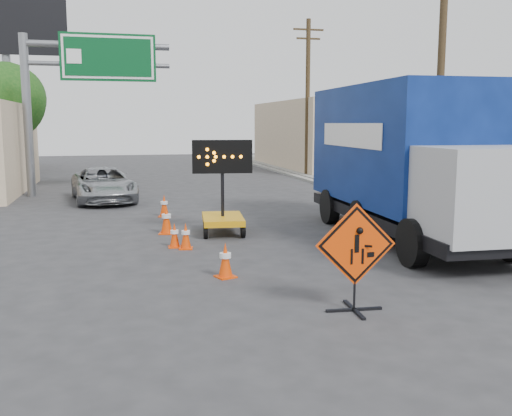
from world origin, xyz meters
name	(u,v)px	position (x,y,z in m)	size (l,w,h in m)	color
ground	(319,328)	(0.00, 0.00, 0.00)	(100.00, 100.00, 0.00)	#2D2D30
curb_right	(356,194)	(7.20, 15.00, 0.06)	(0.40, 60.00, 0.12)	gray
sidewalk_right	(404,192)	(9.50, 15.00, 0.07)	(4.00, 60.00, 0.15)	gray
building_right_far	(346,135)	(13.00, 30.00, 2.30)	(10.00, 14.00, 4.60)	#CDB094
highway_gantry	(77,77)	(-4.43, 17.96, 5.07)	(6.18, 0.38, 6.90)	slate
billboard	(8,43)	(-8.35, 25.87, 7.35)	(6.10, 0.54, 9.85)	slate
utility_pole_near	(441,77)	(8.00, 10.00, 4.68)	(1.80, 0.26, 9.00)	#412F1B
utility_pole_far	(308,96)	(8.00, 24.00, 4.68)	(1.80, 0.26, 9.00)	#412F1B
tree_left_near	(5,101)	(-8.00, 22.00, 4.16)	(3.71, 3.71, 6.03)	#412F1B
tree_left_far	(11,99)	(-9.00, 30.00, 4.60)	(4.10, 4.10, 6.66)	#412F1B
construction_sign	(355,255)	(0.84, 0.61, 0.96)	(1.37, 0.97, 1.82)	black
arrow_board	(223,213)	(-0.06, 7.79, 0.60)	(1.68, 1.98, 2.66)	orange
pickup_truck	(103,185)	(-3.46, 15.61, 0.68)	(2.26, 4.89, 1.36)	#A3A5AA
box_truck	(405,170)	(4.61, 5.98, 1.87)	(3.07, 8.80, 4.13)	black
cone_a	(225,260)	(-0.86, 3.19, 0.36)	(0.47, 0.47, 0.72)	#E43C04
cone_b	(186,236)	(-1.32, 6.05, 0.33)	(0.39, 0.39, 0.66)	#E43C04
cone_c	(175,235)	(-1.58, 6.30, 0.31)	(0.33, 0.33, 0.63)	#E43C04
cone_d	(166,220)	(-1.61, 8.16, 0.40)	(0.50, 0.50, 0.80)	#E43C04
cone_e	(164,206)	(-1.42, 11.21, 0.37)	(0.46, 0.46, 0.74)	#E43C04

